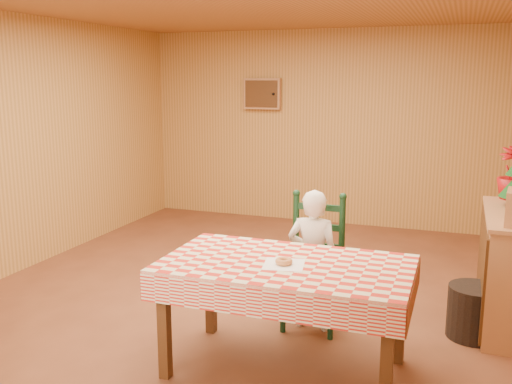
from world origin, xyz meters
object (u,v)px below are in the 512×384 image
(seated_child, at_px, (313,260))
(storage_bin, at_px, (474,312))
(dining_table, at_px, (286,274))
(ladder_chair, at_px, (315,265))

(seated_child, relative_size, storage_bin, 2.77)
(dining_table, xyz_separation_m, storage_bin, (1.22, 0.98, -0.48))
(ladder_chair, height_order, seated_child, seated_child)
(seated_child, height_order, storage_bin, seated_child)
(dining_table, xyz_separation_m, seated_child, (-0.00, 0.73, -0.13))
(ladder_chair, bearing_deg, dining_table, -90.00)
(dining_table, bearing_deg, ladder_chair, 90.00)
(ladder_chair, bearing_deg, seated_child, -90.00)
(seated_child, xyz_separation_m, storage_bin, (1.22, 0.25, -0.36))
(dining_table, bearing_deg, storage_bin, 38.76)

